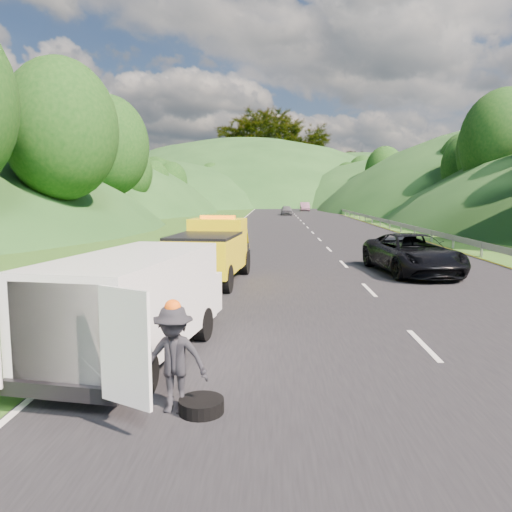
{
  "coord_description": "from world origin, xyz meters",
  "views": [
    {
      "loc": [
        -0.15,
        -12.24,
        3.18
      ],
      "look_at": [
        -0.68,
        2.65,
        1.3
      ],
      "focal_mm": 35.0,
      "sensor_mm": 36.0,
      "label": 1
    }
  ],
  "objects_px": {
    "woman": "(155,308)",
    "suitcase": "(118,303)",
    "tow_truck": "(212,250)",
    "white_van": "(137,301)",
    "child": "(164,329)",
    "worker": "(175,413)",
    "passing_suv": "(412,274)",
    "spare_tire": "(201,414)"
  },
  "relations": [
    {
      "from": "woman",
      "to": "suitcase",
      "type": "distance_m",
      "value": 1.07
    },
    {
      "from": "tow_truck",
      "to": "suitcase",
      "type": "distance_m",
      "value": 5.17
    },
    {
      "from": "white_van",
      "to": "suitcase",
      "type": "height_order",
      "value": "white_van"
    },
    {
      "from": "suitcase",
      "to": "child",
      "type": "bearing_deg",
      "value": -44.0
    },
    {
      "from": "woman",
      "to": "suitcase",
      "type": "bearing_deg",
      "value": 100.2
    },
    {
      "from": "tow_truck",
      "to": "worker",
      "type": "distance_m",
      "value": 10.81
    },
    {
      "from": "tow_truck",
      "to": "woman",
      "type": "xyz_separation_m",
      "value": [
        -1.09,
        -4.13,
        -1.15
      ]
    },
    {
      "from": "tow_truck",
      "to": "passing_suv",
      "type": "relative_size",
      "value": 1.0
    },
    {
      "from": "tow_truck",
      "to": "woman",
      "type": "relative_size",
      "value": 3.47
    },
    {
      "from": "woman",
      "to": "worker",
      "type": "distance_m",
      "value": 6.84
    },
    {
      "from": "passing_suv",
      "to": "woman",
      "type": "bearing_deg",
      "value": -151.39
    },
    {
      "from": "spare_tire",
      "to": "worker",
      "type": "bearing_deg",
      "value": 176.9
    },
    {
      "from": "white_van",
      "to": "worker",
      "type": "relative_size",
      "value": 3.89
    },
    {
      "from": "child",
      "to": "suitcase",
      "type": "bearing_deg",
      "value": 157.86
    },
    {
      "from": "worker",
      "to": "spare_tire",
      "type": "height_order",
      "value": "worker"
    },
    {
      "from": "worker",
      "to": "suitcase",
      "type": "bearing_deg",
      "value": 120.13
    },
    {
      "from": "woman",
      "to": "worker",
      "type": "height_order",
      "value": "woman"
    },
    {
      "from": "worker",
      "to": "spare_tire",
      "type": "bearing_deg",
      "value": 2.75
    },
    {
      "from": "suitcase",
      "to": "passing_suv",
      "type": "distance_m",
      "value": 11.85
    },
    {
      "from": "white_van",
      "to": "woman",
      "type": "distance_m",
      "value": 4.54
    },
    {
      "from": "worker",
      "to": "passing_suv",
      "type": "distance_m",
      "value": 14.63
    },
    {
      "from": "spare_tire",
      "to": "child",
      "type": "bearing_deg",
      "value": 108.77
    },
    {
      "from": "tow_truck",
      "to": "worker",
      "type": "height_order",
      "value": "tow_truck"
    },
    {
      "from": "child",
      "to": "tow_truck",
      "type": "bearing_deg",
      "value": 108.41
    },
    {
      "from": "tow_truck",
      "to": "spare_tire",
      "type": "height_order",
      "value": "tow_truck"
    },
    {
      "from": "tow_truck",
      "to": "worker",
      "type": "xyz_separation_m",
      "value": [
        0.77,
        -10.72,
        -1.15
      ]
    },
    {
      "from": "white_van",
      "to": "child",
      "type": "xyz_separation_m",
      "value": [
        0.01,
        2.23,
        -1.17
      ]
    },
    {
      "from": "child",
      "to": "worker",
      "type": "height_order",
      "value": "worker"
    },
    {
      "from": "white_van",
      "to": "passing_suv",
      "type": "relative_size",
      "value": 1.09
    },
    {
      "from": "tow_truck",
      "to": "spare_tire",
      "type": "distance_m",
      "value": 10.86
    },
    {
      "from": "worker",
      "to": "tow_truck",
      "type": "bearing_deg",
      "value": 99.93
    },
    {
      "from": "spare_tire",
      "to": "passing_suv",
      "type": "xyz_separation_m",
      "value": [
        6.54,
        12.91,
        0.0
      ]
    },
    {
      "from": "woman",
      "to": "passing_suv",
      "type": "xyz_separation_m",
      "value": [
        8.79,
        6.3,
        0.0
      ]
    },
    {
      "from": "tow_truck",
      "to": "suitcase",
      "type": "xyz_separation_m",
      "value": [
        -1.94,
        -4.71,
        -0.87
      ]
    },
    {
      "from": "tow_truck",
      "to": "white_van",
      "type": "relative_size",
      "value": 0.92
    },
    {
      "from": "spare_tire",
      "to": "suitcase",
      "type": "bearing_deg",
      "value": 117.23
    },
    {
      "from": "child",
      "to": "suitcase",
      "type": "distance_m",
      "value": 2.2
    },
    {
      "from": "tow_truck",
      "to": "passing_suv",
      "type": "bearing_deg",
      "value": 21.38
    },
    {
      "from": "child",
      "to": "spare_tire",
      "type": "height_order",
      "value": "child"
    },
    {
      "from": "passing_suv",
      "to": "worker",
      "type": "bearing_deg",
      "value": -125.31
    },
    {
      "from": "white_van",
      "to": "suitcase",
      "type": "relative_size",
      "value": 10.81
    },
    {
      "from": "child",
      "to": "passing_suv",
      "type": "xyz_separation_m",
      "value": [
        8.07,
        8.4,
        0.0
      ]
    }
  ]
}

